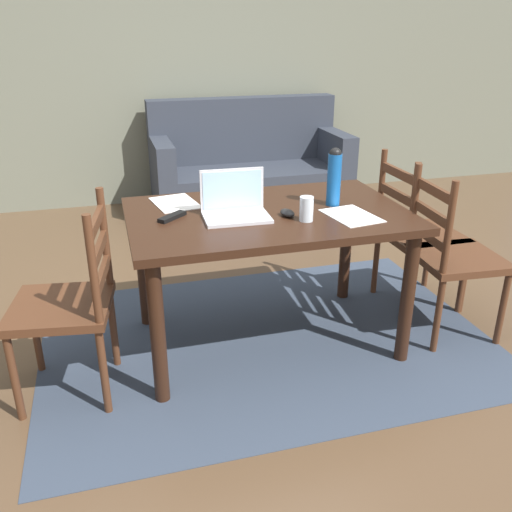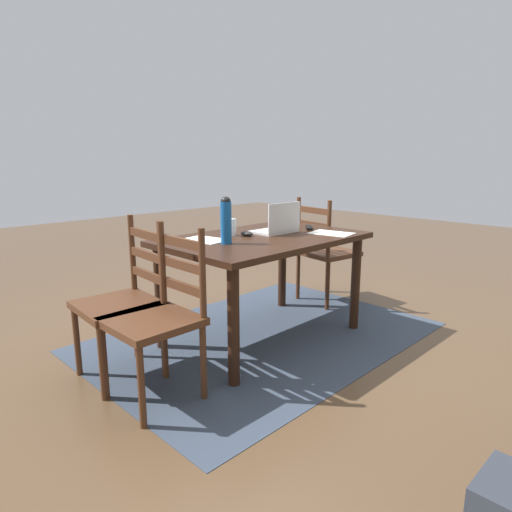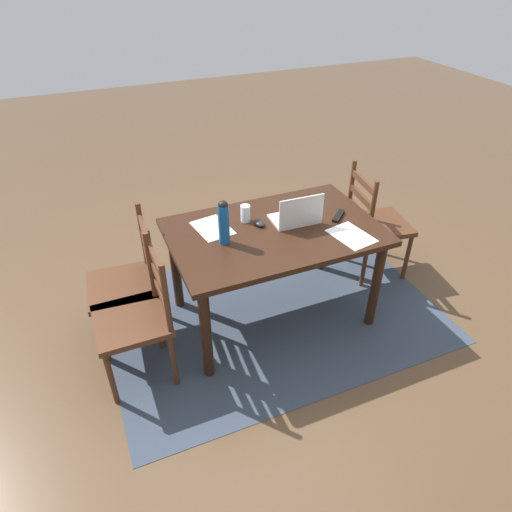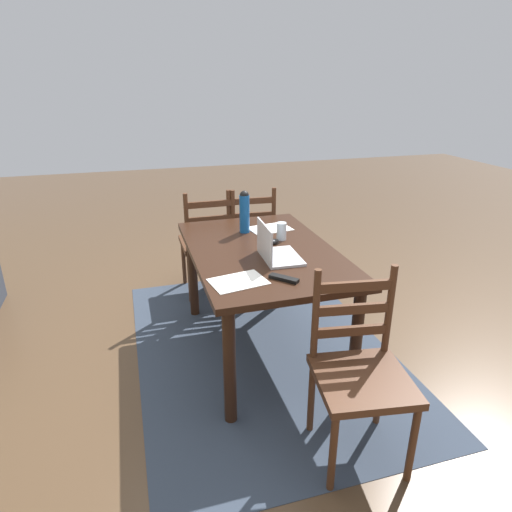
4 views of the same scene
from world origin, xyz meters
name	(u,v)px [view 1 (image 1 of 4)]	position (x,y,z in m)	size (l,w,h in m)	color
ground_plane	(267,339)	(0.00, 0.00, 0.00)	(14.00, 14.00, 0.00)	brown
area_rug	(267,339)	(0.00, 0.00, 0.00)	(2.44, 1.71, 0.01)	#333D4C
wall_back	(179,57)	(0.00, 2.87, 1.35)	(8.00, 0.12, 2.70)	#6B6D5B
dining_table	(268,230)	(0.00, 0.00, 0.65)	(1.41, 0.91, 0.75)	black
chair_right_far	(416,234)	(1.00, 0.18, 0.46)	(0.44, 0.44, 0.95)	#4C2B19
chair_right_near	(451,257)	(1.00, -0.18, 0.46)	(0.47, 0.47, 0.95)	#4C2B19
chair_left_near	(70,304)	(-1.00, -0.19, 0.46)	(0.50, 0.50, 0.95)	#4C2B19
couch	(249,170)	(0.54, 2.39, 0.36)	(1.80, 0.80, 1.00)	#2D333D
laptop	(235,205)	(-0.18, -0.02, 0.81)	(0.33, 0.23, 0.23)	silver
water_bottle	(334,176)	(0.36, 0.02, 0.91)	(0.07, 0.07, 0.30)	#145199
drinking_glass	(306,209)	(0.14, -0.18, 0.81)	(0.07, 0.07, 0.12)	silver
computer_mouse	(287,213)	(0.07, -0.09, 0.77)	(0.06, 0.10, 0.03)	black
tv_remote	(172,217)	(-0.48, 0.03, 0.76)	(0.04, 0.17, 0.02)	black
paper_stack_left	(351,216)	(0.38, -0.18, 0.76)	(0.21, 0.30, 0.00)	white
paper_stack_right	(175,203)	(-0.43, 0.27, 0.76)	(0.21, 0.30, 0.00)	white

